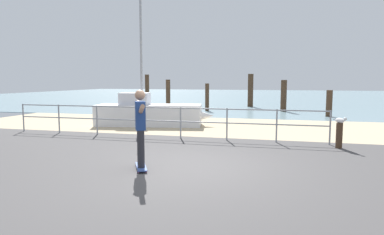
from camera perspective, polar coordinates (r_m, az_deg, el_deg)
The scene contains 15 objects.
ground_plane at distance 6.83m, azimuth -2.45°, elevation -10.30°, with size 24.00×10.00×0.04m, color #474444.
beach_strip at distance 14.52m, azimuth 6.95°, elevation -1.52°, with size 24.00×6.00×0.04m, color tan.
sea_surface at distance 42.34m, azimuth 12.17°, elevation 3.44°, with size 72.00×50.00×0.04m, color #75939E.
railing_fence at distance 11.64m, azimuth -5.52°, elevation 0.04°, with size 10.83×0.05×1.05m.
sailboat at distance 14.77m, azimuth -6.48°, elevation 0.67°, with size 5.06×2.17×5.77m.
skateboard at distance 7.65m, azimuth -8.37°, elevation -8.03°, with size 0.54×0.80×0.08m.
skateboarder at distance 7.48m, azimuth -8.48°, elevation -0.96°, with size 0.74×1.33×1.65m.
bollard_short at distance 10.63m, azimuth 23.05°, elevation -2.80°, with size 0.18×0.18×0.74m, color #422D1E.
seagull at distance 10.56m, azimuth 23.22°, elevation -0.42°, with size 0.32×0.43×0.18m.
groyne_post_0 at distance 24.56m, azimuth -7.39°, elevation 4.33°, with size 0.29×0.29×2.31m, color #422D1E.
groyne_post_1 at distance 21.64m, azimuth -3.95°, elevation 3.65°, with size 0.27×0.27×1.96m, color #422D1E.
groyne_post_2 at distance 21.75m, azimuth 2.50°, elevation 3.35°, with size 0.25×0.25×1.72m, color #422D1E.
groyne_post_3 at distance 25.35m, azimuth 9.60°, elevation 4.41°, with size 0.39×0.39×2.37m, color #422D1E.
groyne_post_4 at distance 22.01m, azimuth 14.84°, elevation 3.47°, with size 0.36×0.36×1.94m, color #422D1E.
groyne_post_5 at distance 19.54m, azimuth 21.63°, elevation 2.14°, with size 0.32×0.32×1.41m, color #422D1E.
Camera 1 is at (1.95, -7.25, 1.94)m, focal length 32.42 mm.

